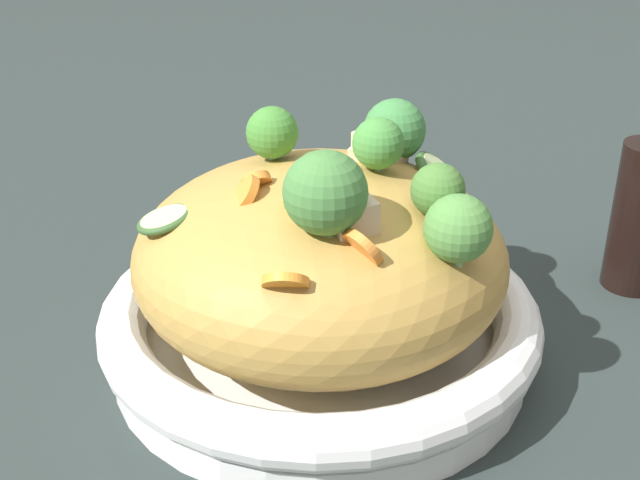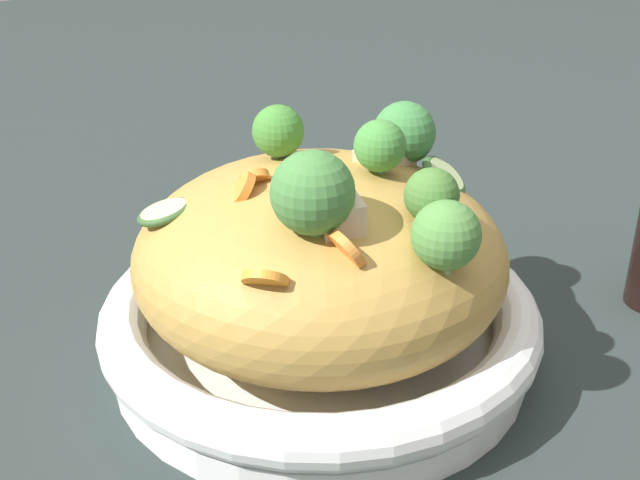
% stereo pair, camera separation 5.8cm
% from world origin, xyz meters
% --- Properties ---
extents(ground_plane, '(3.00, 3.00, 0.00)m').
position_xyz_m(ground_plane, '(0.00, 0.00, 0.00)').
color(ground_plane, '#27312F').
extents(serving_bowl, '(0.32, 0.32, 0.06)m').
position_xyz_m(serving_bowl, '(0.00, 0.00, 0.03)').
color(serving_bowl, white).
rests_on(serving_bowl, ground_plane).
extents(noodle_heap, '(0.26, 0.26, 0.13)m').
position_xyz_m(noodle_heap, '(0.00, 0.00, 0.09)').
color(noodle_heap, '#B48A40').
rests_on(noodle_heap, serving_bowl).
extents(broccoli_florets, '(0.21, 0.19, 0.08)m').
position_xyz_m(broccoli_florets, '(-0.03, -0.02, 0.16)').
color(broccoli_florets, '#99C271').
rests_on(broccoli_florets, serving_bowl).
extents(carrot_coins, '(0.12, 0.08, 0.05)m').
position_xyz_m(carrot_coins, '(-0.03, 0.05, 0.14)').
color(carrot_coins, orange).
rests_on(carrot_coins, serving_bowl).
extents(zucchini_slices, '(0.14, 0.23, 0.03)m').
position_xyz_m(zucchini_slices, '(0.00, -0.02, 0.13)').
color(zucchini_slices, beige).
rests_on(zucchini_slices, serving_bowl).
extents(chicken_chunks, '(0.10, 0.13, 0.03)m').
position_xyz_m(chicken_chunks, '(-0.01, -0.03, 0.15)').
color(chicken_chunks, beige).
rests_on(chicken_chunks, serving_bowl).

